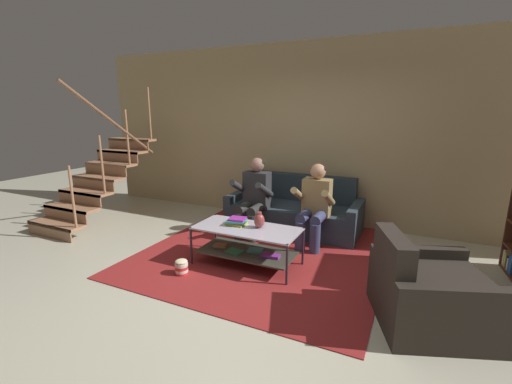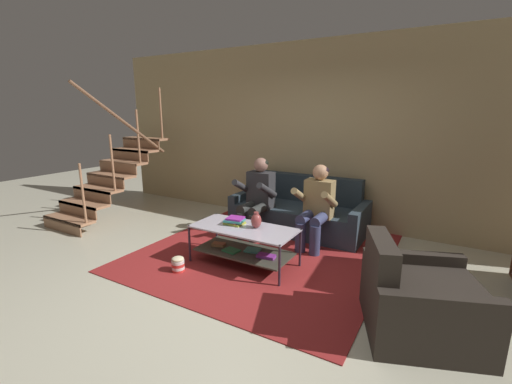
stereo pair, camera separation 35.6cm
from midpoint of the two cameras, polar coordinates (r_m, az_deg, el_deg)
ground at (r=3.87m, az=-4.02°, el=-14.94°), size 16.80×16.80×0.00m
back_partition at (r=5.68m, az=8.14°, el=9.43°), size 8.40×0.12×2.90m
staircase_run at (r=6.33m, az=-26.25°, el=2.51°), size 0.96×1.95×2.25m
couch at (r=5.41m, az=4.59°, el=-3.38°), size 2.03×0.89×0.83m
person_seated_left at (r=5.04m, az=-2.37°, el=-0.45°), size 0.50×0.58×1.16m
person_seated_right at (r=4.70m, az=7.60°, el=-1.77°), size 0.50×0.58×1.13m
coffee_table at (r=4.16m, az=-4.01°, el=-8.12°), size 1.26×0.58×0.47m
area_rug at (r=4.76m, az=0.22°, el=-9.16°), size 3.00×3.44×0.01m
vase at (r=4.06m, az=-1.96°, el=-4.79°), size 0.13×0.13×0.20m
book_stack at (r=4.20m, az=-5.67°, el=-4.93°), size 0.26×0.23×0.09m
armchair at (r=3.37m, az=24.02°, el=-15.38°), size 1.14×1.14×0.82m
popcorn_tub at (r=4.13m, az=-14.81°, el=-12.04°), size 0.15×0.15×0.19m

